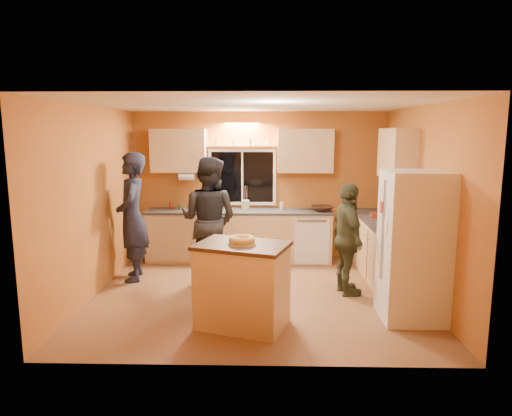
{
  "coord_description": "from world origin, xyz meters",
  "views": [
    {
      "loc": [
        0.14,
        -6.12,
        2.25
      ],
      "look_at": [
        -0.02,
        0.4,
        1.16
      ],
      "focal_mm": 32.0,
      "sensor_mm": 36.0,
      "label": 1
    }
  ],
  "objects_px": {
    "island": "(242,285)",
    "person_left": "(132,217)",
    "refrigerator": "(414,246)",
    "person_right": "(348,239)",
    "person_center": "(209,220)"
  },
  "relations": [
    {
      "from": "refrigerator",
      "to": "island",
      "type": "xyz_separation_m",
      "value": [
        -2.03,
        -0.27,
        -0.4
      ]
    },
    {
      "from": "refrigerator",
      "to": "person_center",
      "type": "xyz_separation_m",
      "value": [
        -2.62,
        1.38,
        0.04
      ]
    },
    {
      "from": "island",
      "to": "person_right",
      "type": "distance_m",
      "value": 1.81
    },
    {
      "from": "refrigerator",
      "to": "island",
      "type": "height_order",
      "value": "refrigerator"
    },
    {
      "from": "refrigerator",
      "to": "person_right",
      "type": "distance_m",
      "value": 1.06
    },
    {
      "from": "refrigerator",
      "to": "person_center",
      "type": "bearing_deg",
      "value": 152.26
    },
    {
      "from": "island",
      "to": "refrigerator",
      "type": "bearing_deg",
      "value": 26.03
    },
    {
      "from": "person_left",
      "to": "person_center",
      "type": "xyz_separation_m",
      "value": [
        1.17,
        -0.04,
        -0.03
      ]
    },
    {
      "from": "person_center",
      "to": "refrigerator",
      "type": "bearing_deg",
      "value": 170.32
    },
    {
      "from": "island",
      "to": "person_right",
      "type": "height_order",
      "value": "person_right"
    },
    {
      "from": "refrigerator",
      "to": "person_left",
      "type": "bearing_deg",
      "value": 159.5
    },
    {
      "from": "island",
      "to": "person_left",
      "type": "xyz_separation_m",
      "value": [
        -1.76,
        1.68,
        0.47
      ]
    },
    {
      "from": "person_right",
      "to": "person_center",
      "type": "bearing_deg",
      "value": 64.84
    },
    {
      "from": "person_center",
      "to": "person_right",
      "type": "relative_size",
      "value": 1.2
    },
    {
      "from": "person_left",
      "to": "person_right",
      "type": "distance_m",
      "value": 3.22
    }
  ]
}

